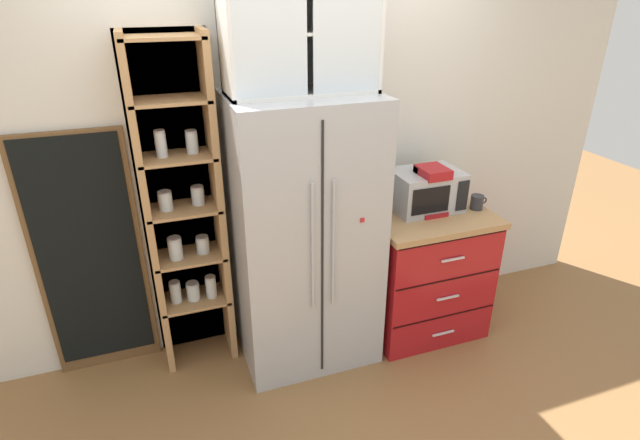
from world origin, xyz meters
The scene contains 12 objects.
ground_plane centered at (0.00, 0.00, 0.00)m, with size 10.56×10.56×0.00m, color olive.
wall_back_cream centered at (0.00, 0.40, 1.27)m, with size 4.87×0.10×2.55m, color silver.
refrigerator centered at (0.00, 0.04, 0.85)m, with size 0.84×0.65×1.70m.
pantry_shelf_column centered at (-0.68, 0.27, 1.03)m, with size 0.48×0.31×2.03m.
counter_cabinet centered at (0.84, 0.02, 0.44)m, with size 0.80×0.68×0.88m.
microwave centered at (0.85, 0.07, 1.01)m, with size 0.44×0.33×0.26m.
coffee_maker centered at (0.84, 0.03, 1.04)m, with size 0.17×0.20×0.31m.
mug_navy centered at (0.51, 0.06, 0.93)m, with size 0.11×0.07×0.10m.
mug_charcoal centered at (1.17, -0.05, 0.93)m, with size 0.12×0.08×0.10m.
bottle_green centered at (0.84, -0.02, 1.01)m, with size 0.07×0.07×0.28m.
upper_cabinet centered at (0.00, 0.08, 2.01)m, with size 0.80×0.32×0.62m.
chalkboard_menu centered at (-1.24, 0.33, 0.77)m, with size 0.60×0.04×1.54m.
Camera 1 is at (-0.83, -2.54, 2.23)m, focal length 28.04 mm.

